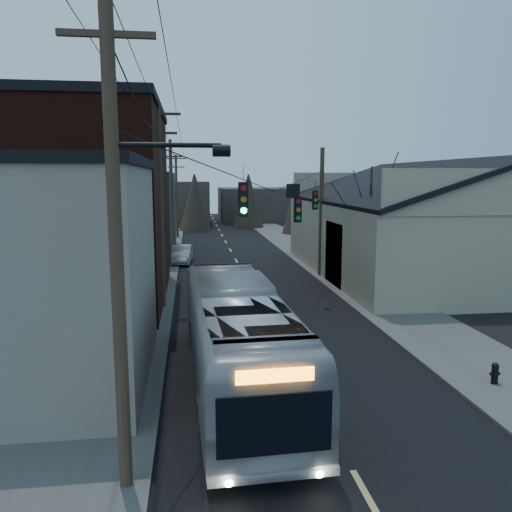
{
  "coord_description": "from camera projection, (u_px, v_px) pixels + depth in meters",
  "views": [
    {
      "loc": [
        -3.52,
        -7.02,
        6.58
      ],
      "look_at": [
        -0.58,
        15.49,
        3.0
      ],
      "focal_mm": 35.0,
      "sensor_mm": 36.0,
      "label": 1
    }
  ],
  "objects": [
    {
      "name": "sidewalk_right",
      "position": [
        322.0,
        263.0,
        38.55
      ],
      "size": [
        4.0,
        110.0,
        0.12
      ],
      "primitive_type": "cube",
      "color": "#474744",
      "rests_on": "ground"
    },
    {
      "name": "building_clapboard",
      "position": [
        14.0,
        278.0,
        15.46
      ],
      "size": [
        8.0,
        8.0,
        7.0
      ],
      "primitive_type": "cube",
      "color": "gray",
      "rests_on": "ground"
    },
    {
      "name": "building_left_far",
      "position": [
        119.0,
        215.0,
        41.84
      ],
      "size": [
        9.0,
        14.0,
        7.0
      ],
      "primitive_type": "cube",
      "color": "#342F29",
      "rests_on": "ground"
    },
    {
      "name": "building_far_right",
      "position": [
        259.0,
        204.0,
        77.42
      ],
      "size": [
        12.0,
        14.0,
        5.0
      ],
      "primitive_type": "cube",
      "color": "#342F29",
      "rests_on": "ground"
    },
    {
      "name": "fire_hydrant",
      "position": [
        495.0,
        372.0,
        15.77
      ],
      "size": [
        0.32,
        0.23,
        0.68
      ],
      "rotation": [
        0.0,
        0.0,
        -0.01
      ],
      "color": "black",
      "rests_on": "sidewalk_right"
    },
    {
      "name": "bare_tree",
      "position": [
        370.0,
        231.0,
        28.21
      ],
      "size": [
        0.4,
        0.4,
        7.2
      ],
      "primitive_type": "cone",
      "color": "black",
      "rests_on": "ground"
    },
    {
      "name": "building_far_left",
      "position": [
        173.0,
        203.0,
        70.78
      ],
      "size": [
        10.0,
        12.0,
        6.0
      ],
      "primitive_type": "cube",
      "color": "#342F29",
      "rests_on": "ground"
    },
    {
      "name": "bus",
      "position": [
        237.0,
        337.0,
        15.61
      ],
      "size": [
        3.16,
        11.79,
        3.26
      ],
      "primitive_type": "imported",
      "rotation": [
        0.0,
        0.0,
        3.18
      ],
      "color": "#A1A6AD",
      "rests_on": "ground"
    },
    {
      "name": "warehouse",
      "position": [
        435.0,
        235.0,
        34.08
      ],
      "size": [
        16.16,
        20.6,
        7.73
      ],
      "color": "gray",
      "rests_on": "ground"
    },
    {
      "name": "utility_lines",
      "position": [
        197.0,
        204.0,
        30.82
      ],
      "size": [
        11.24,
        45.28,
        10.5
      ],
      "color": "#382B1E",
      "rests_on": "ground"
    },
    {
      "name": "road_surface",
      "position": [
        239.0,
        265.0,
        37.73
      ],
      "size": [
        9.0,
        110.0,
        0.02
      ],
      "primitive_type": "cube",
      "color": "black",
      "rests_on": "ground"
    },
    {
      "name": "parked_car",
      "position": [
        182.0,
        254.0,
        38.66
      ],
      "size": [
        1.79,
        4.32,
        1.39
      ],
      "primitive_type": "imported",
      "rotation": [
        0.0,
        0.0,
        -0.08
      ],
      "color": "#A1A4A9",
      "rests_on": "ground"
    },
    {
      "name": "sidewalk_left",
      "position": [
        151.0,
        267.0,
        36.89
      ],
      "size": [
        4.0,
        110.0,
        0.12
      ],
      "primitive_type": "cube",
      "color": "#474744",
      "rests_on": "ground"
    },
    {
      "name": "building_brick",
      "position": [
        65.0,
        208.0,
        25.88
      ],
      "size": [
        10.0,
        12.0,
        10.0
      ],
      "primitive_type": "cube",
      "color": "black",
      "rests_on": "ground"
    }
  ]
}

